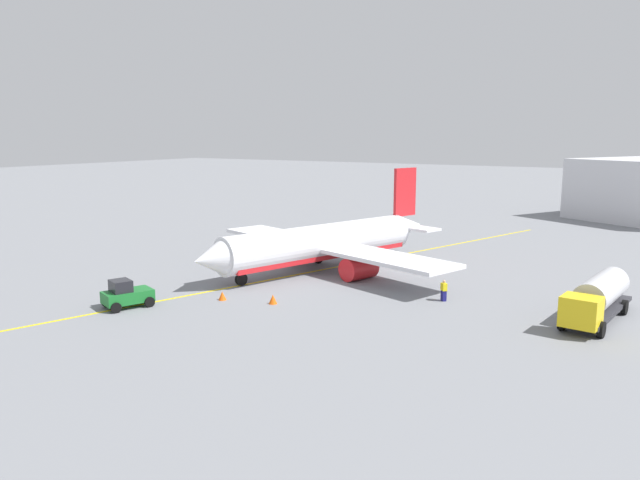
% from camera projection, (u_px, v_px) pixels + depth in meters
% --- Properties ---
extents(ground_plane, '(400.00, 400.00, 0.00)m').
position_uv_depth(ground_plane, '(320.00, 270.00, 59.56)').
color(ground_plane, slate).
extents(airplane, '(28.29, 29.26, 9.49)m').
position_uv_depth(airplane, '(324.00, 244.00, 59.44)').
color(airplane, white).
rests_on(airplane, ground).
extents(fuel_tanker, '(10.67, 3.79, 3.15)m').
position_uv_depth(fuel_tanker, '(597.00, 297.00, 43.25)').
color(fuel_tanker, '#2D2D33').
rests_on(fuel_tanker, ground).
extents(pushback_tug, '(4.08, 3.37, 2.20)m').
position_uv_depth(pushback_tug, '(126.00, 295.00, 46.73)').
color(pushback_tug, '#196B28').
rests_on(pushback_tug, ground).
extents(refueling_worker, '(0.62, 0.62, 1.71)m').
position_uv_depth(refueling_worker, '(444.00, 291.00, 48.56)').
color(refueling_worker, navy).
rests_on(refueling_worker, ground).
extents(safety_cone_nose, '(0.67, 0.67, 0.75)m').
position_uv_depth(safety_cone_nose, '(273.00, 299.00, 47.79)').
color(safety_cone_nose, '#F2590F').
rests_on(safety_cone_nose, ground).
extents(safety_cone_wingtip, '(0.64, 0.64, 0.71)m').
position_uv_depth(safety_cone_wingtip, '(222.00, 296.00, 48.88)').
color(safety_cone_wingtip, '#F2590F').
rests_on(safety_cone_wingtip, ground).
extents(taxi_line_marking, '(73.52, 23.96, 0.01)m').
position_uv_depth(taxi_line_marking, '(320.00, 270.00, 59.56)').
color(taxi_line_marking, yellow).
rests_on(taxi_line_marking, ground).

